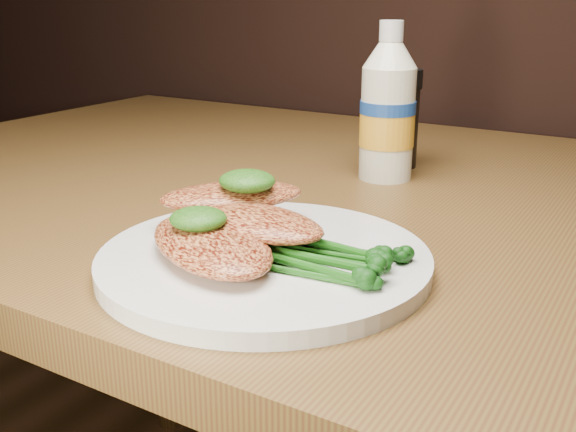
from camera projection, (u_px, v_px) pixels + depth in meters
The scene contains 9 objects.
plate at pixel (264, 260), 0.53m from camera, with size 0.26×0.26×0.01m, color silver.
chicken_front at pixel (211, 244), 0.52m from camera, with size 0.15×0.08×0.02m, color #CF7741.
chicken_mid at pixel (250, 221), 0.54m from camera, with size 0.14×0.07×0.02m, color #CF7741.
chicken_back at pixel (232, 196), 0.59m from camera, with size 0.13×0.06×0.02m, color #CF7741.
pesto_front at pixel (198, 219), 0.52m from camera, with size 0.05×0.04×0.02m, color black.
pesto_back at pixel (247, 181), 0.57m from camera, with size 0.05×0.04×0.02m, color black.
broccolini_bundle at pixel (323, 252), 0.51m from camera, with size 0.12×0.09×0.02m, color #185011, non-canonical shape.
mayo_bottle at pixel (388, 102), 0.76m from camera, with size 0.06×0.06×0.18m, color #EFEACA, non-canonical shape.
pepper_grinder at pixel (400, 119), 0.83m from camera, with size 0.05×0.05×0.12m, color black, non-canonical shape.
Camera 1 is at (0.39, 0.39, 0.96)m, focal length 41.97 mm.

